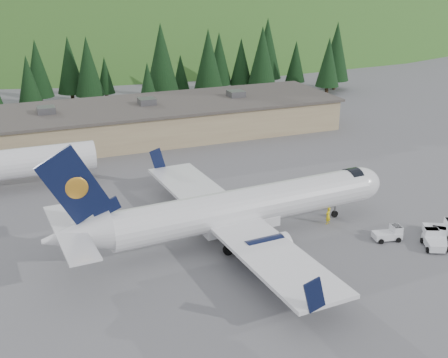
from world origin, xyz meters
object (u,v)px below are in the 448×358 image
baggage_tug_a (390,234)px  baggage_tug_b (443,228)px  ramp_worker (328,216)px  airliner (238,209)px  terminal_building (116,123)px  baggage_tug_c (433,240)px  baggage_tug_d (438,239)px

baggage_tug_a → baggage_tug_b: bearing=0.5°
ramp_worker → airliner: bearing=-24.7°
terminal_building → ramp_worker: 40.98m
baggage_tug_b → terminal_building: size_ratio=0.05×
baggage_tug_a → terminal_building: terminal_building is taller
baggage_tug_c → ramp_worker: 10.46m
airliner → baggage_tug_a: bearing=-26.6°
terminal_building → baggage_tug_d: terminal_building is taller
baggage_tug_a → ramp_worker: size_ratio=1.58×
baggage_tug_d → ramp_worker: size_ratio=1.70×
ramp_worker → baggage_tug_a: bearing=101.8°
ramp_worker → baggage_tug_d: bearing=109.4°
baggage_tug_a → ramp_worker: 6.52m
baggage_tug_c → terminal_building: 50.99m
baggage_tug_a → airliner: bearing=169.0°
baggage_tug_a → terminal_building: size_ratio=0.04×
baggage_tug_c → terminal_building: terminal_building is taller
baggage_tug_a → baggage_tug_b: 5.68m
baggage_tug_b → ramp_worker: bearing=172.2°
baggage_tug_b → baggage_tug_c: (-2.68, -1.65, -0.04)m
airliner → terminal_building: airliner is taller
baggage_tug_a → baggage_tug_c: baggage_tug_c is taller
baggage_tug_c → ramp_worker: bearing=63.9°
baggage_tug_d → terminal_building: bearing=64.8°
ramp_worker → terminal_building: bearing=-92.4°
ramp_worker → baggage_tug_b: bearing=122.5°
airliner → baggage_tug_c: (16.63, -8.53, -2.44)m
airliner → terminal_building: 38.28m
baggage_tug_b → terminal_building: terminal_building is taller
baggage_tug_a → baggage_tug_c: 3.99m
baggage_tug_a → baggage_tug_d: baggage_tug_d is taller
airliner → baggage_tug_a: 15.11m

